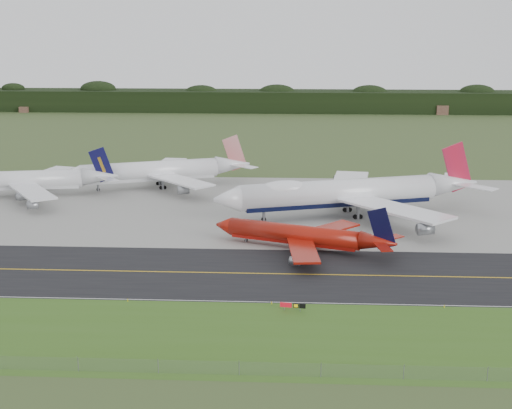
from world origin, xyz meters
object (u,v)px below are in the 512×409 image
object	(u,v)px
jet_ba_747	(347,193)
jet_star_tail	(160,171)
jet_navy_gold	(24,181)
taxiway_sign	(293,305)
jet_red_737	(303,235)

from	to	relation	value
jet_ba_747	jet_star_tail	bearing A→B (deg)	150.75
jet_navy_gold	jet_star_tail	world-z (taller)	jet_star_tail
jet_ba_747	jet_navy_gold	xyz separation A→B (m)	(-94.52, 17.65, -1.68)
jet_ba_747	jet_navy_gold	distance (m)	96.17
taxiway_sign	jet_ba_747	bearing A→B (deg)	77.67
jet_red_737	jet_navy_gold	xyz separation A→B (m)	(-82.44, 47.43, 1.48)
jet_navy_gold	jet_star_tail	xyz separation A→B (m)	(38.21, 13.89, 0.47)
jet_red_737	jet_star_tail	size ratio (longest dim) A/B	0.74
jet_star_tail	taxiway_sign	bearing A→B (deg)	-66.83
jet_ba_747	jet_red_737	size ratio (longest dim) A/B	1.73
jet_ba_747	taxiway_sign	xyz separation A→B (m)	(-14.48, -66.20, -5.33)
jet_red_737	jet_star_tail	bearing A→B (deg)	125.80
jet_navy_gold	jet_star_tail	bearing A→B (deg)	19.98
jet_ba_747	jet_navy_gold	size ratio (longest dim) A/B	1.32
jet_star_tail	jet_navy_gold	bearing A→B (deg)	-160.02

